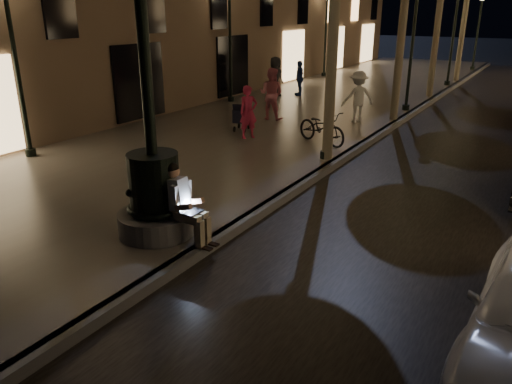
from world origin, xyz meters
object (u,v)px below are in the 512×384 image
Objects in this scene: lamp_curb_c at (455,25)px; lamp_curb_d at (479,21)px; lamp_left_c at (326,23)px; pedestrian_white at (358,97)px; fountain_lamppost at (154,180)px; bicycle at (322,127)px; pedestrian_red at (248,112)px; lamp_left_a at (13,42)px; stroller at (241,115)px; lamp_curb_a at (331,43)px; pedestrian_blue at (299,78)px; pedestrian_pink at (271,94)px; lamp_left_b at (230,29)px; lamp_curb_b at (414,31)px; pedestrian_dark at (275,77)px; seated_man_laptop at (182,201)px.

lamp_curb_d is (0.00, 8.00, 0.00)m from lamp_curb_c.
lamp_left_c is 2.68× the size of pedestrian_white.
fountain_lamppost is 23.00m from lamp_left_c.
pedestrian_red is at bearing 126.21° from bicycle.
stroller is at bearing 58.61° from lamp_left_a.
lamp_curb_c is at bearing 19.73° from bicycle.
lamp_curb_a is 2.95× the size of pedestrian_red.
pedestrian_blue is 0.83× the size of bicycle.
lamp_left_a is at bearing 174.01° from pedestrian_red.
lamp_left_b is at bearing -41.18° from pedestrian_pink.
lamp_curb_d is at bearing 90.00° from lamp_curb_b.
fountain_lamppost reaches higher than lamp_curb_d.
stroller is 7.04m from pedestrian_dark.
pedestrian_blue is (-5.26, 0.97, -2.25)m from lamp_curb_b.
stroller is 7.58m from pedestrian_blue.
lamp_curb_a is 5.63m from pedestrian_pink.
lamp_curb_c is (0.00, 16.00, 0.00)m from lamp_curb_a.
lamp_curb_d is 19.31m from pedestrian_white.
lamp_curb_d is at bearing 89.84° from seated_man_laptop.
pedestrian_red is (-2.90, 6.84, 0.08)m from seated_man_laptop.
pedestrian_pink is (-3.75, -4.37, -2.11)m from lamp_curb_b.
bicycle is (-0.04, 7.39, -0.51)m from fountain_lamppost.
pedestrian_white is (6.20, -1.17, -2.14)m from lamp_left_b.
pedestrian_dark is at bearing 113.02° from seated_man_laptop.
stroller is (3.39, -4.45, -2.52)m from lamp_left_b.
pedestrian_red is 2.34m from bicycle.
lamp_curb_c and lamp_left_b have the same top height.
fountain_lamppost is 1.08× the size of lamp_curb_d.
lamp_left_c is at bearing 49.49° from pedestrian_red.
lamp_curb_d is 10.70m from lamp_left_c.
lamp_curb_a is (0.70, 6.00, 2.02)m from fountain_lamppost.
lamp_left_b is at bearing 90.00° from lamp_left_a.
pedestrian_dark is (0.99, 12.17, -2.15)m from lamp_left_a.
pedestrian_pink is at bearing 49.54° from pedestrian_red.
bicycle is at bearing -96.37° from lamp_curb_b.
lamp_curb_b and lamp_left_b have the same top height.
stroller is at bearing -119.93° from lamp_curb_b.
bicycle is at bearing 95.04° from seated_man_laptop.
lamp_curb_b reaches higher than pedestrian_pink.
pedestrian_blue reaches higher than bicycle.
lamp_curb_a is 8.00m from lamp_curb_b.
lamp_left_b is 6.66m from pedestrian_white.
seated_man_laptop is 0.29× the size of lamp_curb_a.
lamp_left_a is 11.00m from pedestrian_white.
fountain_lamppost is 22.10m from lamp_curb_c.
stroller is (3.39, 5.55, -2.52)m from lamp_left_a.
lamp_curb_c is 2.54× the size of bicycle.
lamp_left_c reaches higher than pedestrian_blue.
lamp_left_c is 12.98m from pedestrian_pink.
lamp_left_a is 6.98m from stroller.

